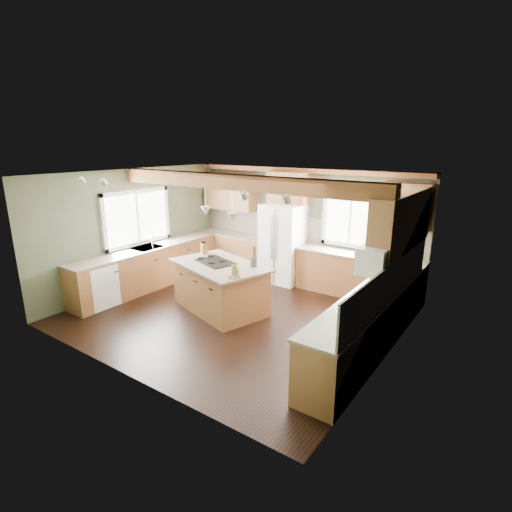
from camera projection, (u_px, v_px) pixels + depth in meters
The scene contains 37 objects.
floor at pixel (237, 314), 7.55m from camera, with size 5.60×5.60×0.00m, color black.
ceiling at pixel (235, 175), 6.83m from camera, with size 5.60×5.60×0.00m, color silver.
wall_back at pixel (303, 225), 9.15m from camera, with size 5.60×5.60×0.00m, color #464C36.
wall_left at pixel (135, 229), 8.74m from camera, with size 5.00×5.00×0.00m, color #464C36.
wall_right at pixel (392, 277), 5.64m from camera, with size 5.00×5.00×0.00m, color #464C36.
ceiling_beam at pixel (235, 182), 6.87m from camera, with size 5.55×0.26×0.26m, color brown.
soffit_trim at pixel (302, 170), 8.73m from camera, with size 5.55×0.20×0.10m, color brown.
backsplash_back at pixel (302, 229), 9.16m from camera, with size 5.58×0.03×0.58m, color brown.
backsplash_right at pixel (391, 282), 5.71m from camera, with size 0.03×3.70×0.58m, color brown.
base_cab_back_left at pixel (234, 252), 10.14m from camera, with size 2.02×0.60×0.88m, color brown.
counter_back_left at pixel (234, 234), 10.02m from camera, with size 2.06×0.64×0.04m, color brown.
base_cab_back_right at pixel (357, 276), 8.33m from camera, with size 2.62×0.60×0.88m, color brown.
counter_back_right at pixel (359, 255), 8.20m from camera, with size 2.66×0.64×0.04m, color brown.
base_cab_left at pixel (149, 268), 8.85m from camera, with size 0.60×3.70×0.88m, color brown.
counter_left at pixel (147, 248), 8.72m from camera, with size 0.64×3.74×0.04m, color brown.
base_cab_right at pixel (368, 326), 6.08m from camera, with size 0.60×3.70×0.88m, color brown.
counter_right at pixel (370, 298), 5.95m from camera, with size 0.64×3.74×0.04m, color brown.
upper_cab_back_left at pixel (230, 191), 9.94m from camera, with size 1.40×0.35×0.90m, color brown.
upper_cab_over_fridge at pixel (288, 188), 8.95m from camera, with size 0.96×0.35×0.70m, color brown.
upper_cab_right at pixel (402, 221), 6.26m from camera, with size 0.35×2.20×0.90m, color brown.
upper_cab_back_corner at pixel (406, 207), 7.56m from camera, with size 0.90×0.35×0.90m, color brown.
window_left at pixel (137, 218), 8.70m from camera, with size 0.04×1.60×1.05m, color white.
window_back at pixel (351, 220), 8.43m from camera, with size 1.10×0.04×1.00m, color white.
sink at pixel (147, 248), 8.72m from camera, with size 0.50×0.65×0.03m, color #262628.
faucet at pixel (152, 243), 8.58m from camera, with size 0.02×0.02×0.28m, color #B2B2B7.
dishwasher at pixel (97, 285), 7.83m from camera, with size 0.60×0.60×0.84m, color white.
oven at pixel (331, 363), 5.07m from camera, with size 0.60×0.72×0.84m, color white.
microwave at pixel (377, 258), 5.65m from camera, with size 0.40×0.70×0.38m, color white.
pendant_left at pixel (206, 211), 7.59m from camera, with size 0.18×0.18×0.16m, color #B2B2B7.
pendant_right at pixel (232, 217), 6.93m from camera, with size 0.18×0.18×0.16m, color #B2B2B7.
refrigerator at pixel (283, 243), 9.13m from camera, with size 0.90×0.74×1.80m, color white.
island at pixel (220, 288), 7.66m from camera, with size 1.75×1.07×0.88m, color brown.
island_top at pixel (220, 265), 7.53m from camera, with size 1.87×1.19×0.04m, color brown.
cooktop at pixel (215, 262), 7.63m from camera, with size 0.76×0.51×0.02m, color black.
knife_block at pixel (204, 249), 8.18m from camera, with size 0.13×0.10×0.22m, color brown.
utensil_crock at pixel (254, 262), 7.35m from camera, with size 0.13×0.13×0.17m, color #3F3832.
bottle_tray at pixel (234, 271), 6.78m from camera, with size 0.24×0.24×0.22m, color #59341A, non-canonical shape.
Camera 1 is at (4.31, -5.47, 3.14)m, focal length 28.00 mm.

